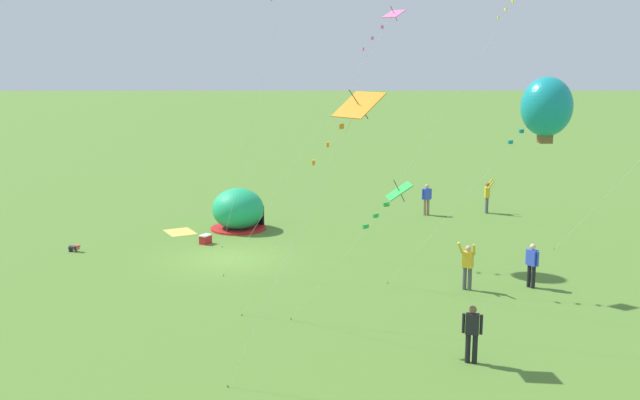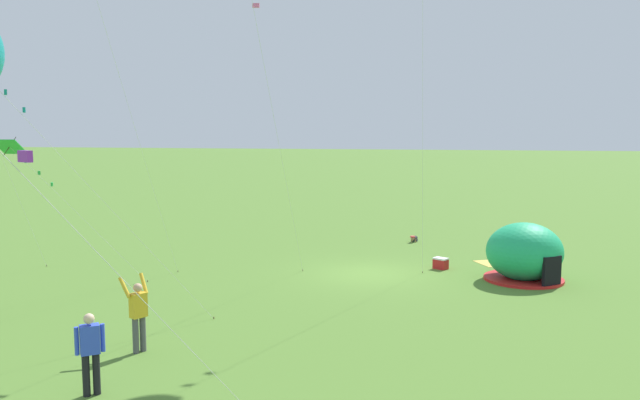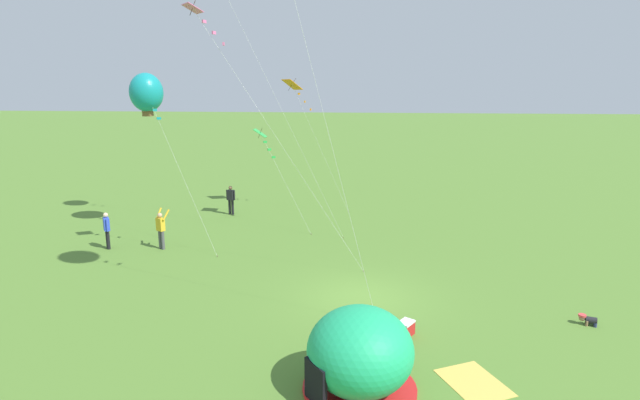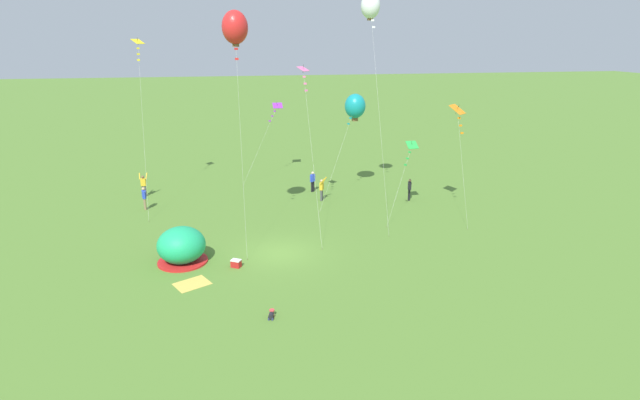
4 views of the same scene
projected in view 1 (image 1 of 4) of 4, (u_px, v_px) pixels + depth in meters
ground_plane at (230, 259)px, 32.53m from camera, size 300.00×300.00×0.00m
popup_tent at (238, 210)px, 37.81m from camera, size 2.81×2.81×2.10m
picnic_blanket at (180, 232)px, 37.35m from camera, size 2.11×1.94×0.01m
cooler_box at (205, 239)px, 35.03m from camera, size 0.64×0.59×0.44m
toddler_crawling at (74, 248)px, 33.64m from camera, size 0.34×0.55×0.32m
person_center_field at (532, 263)px, 28.33m from camera, size 0.49×0.42×1.72m
person_strolling at (472, 331)px, 21.39m from camera, size 0.33×0.57×1.72m
person_arms_raised at (487, 195)px, 41.66m from camera, size 0.68×0.49×1.89m
person_near_tent at (427, 198)px, 41.15m from camera, size 0.34×0.57×1.72m
person_flying_kite at (468, 264)px, 28.04m from camera, size 0.65×0.72×1.89m
kite_orange at (353, 113)px, 18.40m from camera, size 1.36×4.11×7.90m
kite_green at (392, 198)px, 21.62m from camera, size 3.20×3.62×5.20m
kite_yellow at (514, 1)px, 39.07m from camera, size 1.07×7.96×12.24m
kite_teal at (547, 107)px, 23.92m from camera, size 4.61×5.45×8.06m
kite_pink at (383, 28)px, 28.14m from camera, size 0.92×7.12×10.52m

